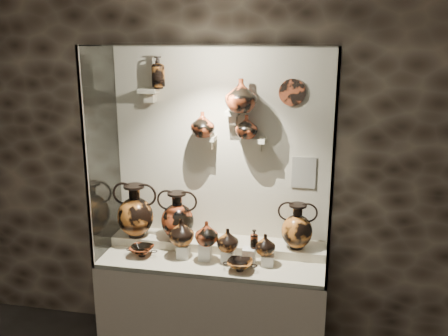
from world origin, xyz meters
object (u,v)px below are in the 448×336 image
(jug_e, at_px, (265,244))
(ovoid_vase_a, at_px, (203,124))
(ovoid_vase_b, at_px, (241,95))
(jug_b, at_px, (207,233))
(amphora_right, at_px, (297,226))
(kylix_left, at_px, (142,250))
(jug_c, at_px, (228,240))
(kylix_right, at_px, (240,264))
(amphora_left, at_px, (135,211))
(lekythos_tall, at_px, (158,70))
(lekythos_small, at_px, (254,238))
(ovoid_vase_c, at_px, (247,127))
(jug_a, at_px, (182,232))
(amphora_mid, at_px, (177,215))

(jug_e, bearing_deg, ovoid_vase_a, 140.98)
(ovoid_vase_b, bearing_deg, jug_b, -144.89)
(amphora_right, xyz_separation_m, kylix_left, (-1.15, -0.22, -0.20))
(jug_c, relative_size, kylix_right, 0.73)
(jug_e, bearing_deg, amphora_left, 157.34)
(jug_b, xyz_separation_m, lekythos_tall, (-0.43, 0.29, 1.15))
(amphora_right, bearing_deg, jug_c, -145.62)
(lekythos_small, distance_m, ovoid_vase_c, 0.82)
(jug_a, height_order, ovoid_vase_a, ovoid_vase_a)
(lekythos_small, xyz_separation_m, ovoid_vase_a, (-0.44, 0.23, 0.78))
(kylix_right, xyz_separation_m, ovoid_vase_a, (-0.36, 0.38, 0.94))
(jug_e, bearing_deg, kylix_left, 168.52)
(amphora_mid, height_order, jug_a, amphora_mid)
(amphora_left, height_order, ovoid_vase_b, ovoid_vase_b)
(amphora_right, distance_m, jug_b, 0.68)
(ovoid_vase_b, bearing_deg, amphora_mid, 170.62)
(kylix_left, relative_size, ovoid_vase_c, 1.34)
(ovoid_vase_b, relative_size, ovoid_vase_c, 1.39)
(jug_b, relative_size, jug_c, 1.06)
(ovoid_vase_a, distance_m, ovoid_vase_b, 0.37)
(amphora_right, bearing_deg, ovoid_vase_b, -171.37)
(amphora_mid, xyz_separation_m, kylix_right, (0.55, -0.31, -0.22))
(lekythos_small, height_order, ovoid_vase_c, ovoid_vase_c)
(jug_b, distance_m, jug_c, 0.16)
(kylix_right, bearing_deg, jug_a, 172.00)
(ovoid_vase_c, bearing_deg, jug_e, -29.78)
(jug_c, distance_m, kylix_right, 0.21)
(lekythos_small, bearing_deg, kylix_right, -113.70)
(jug_c, distance_m, ovoid_vase_c, 0.85)
(lekythos_small, xyz_separation_m, ovoid_vase_c, (-0.10, 0.24, 0.77))
(ovoid_vase_c, bearing_deg, kylix_left, -135.41)
(jug_c, bearing_deg, ovoid_vase_a, 111.35)
(jug_e, xyz_separation_m, kylix_right, (-0.16, -0.13, -0.11))
(kylix_left, xyz_separation_m, ovoid_vase_b, (0.71, 0.26, 1.16))
(lekythos_tall, bearing_deg, jug_a, -46.44)
(jug_e, relative_size, ovoid_vase_c, 0.90)
(jug_c, relative_size, ovoid_vase_c, 0.98)
(amphora_right, bearing_deg, lekythos_small, -136.63)
(jug_e, xyz_separation_m, ovoid_vase_c, (-0.19, 0.25, 0.82))
(lekythos_tall, bearing_deg, kylix_right, -27.58)
(amphora_right, height_order, lekythos_small, amphora_right)
(kylix_left, height_order, kylix_right, same)
(amphora_mid, distance_m, ovoid_vase_c, 0.89)
(amphora_mid, bearing_deg, jug_b, -40.69)
(jug_c, bearing_deg, kylix_left, 160.26)
(jug_c, height_order, ovoid_vase_b, ovoid_vase_b)
(jug_c, bearing_deg, ovoid_vase_c, 48.27)
(ovoid_vase_b, bearing_deg, jug_a, -166.92)
(jug_e, distance_m, kylix_right, 0.24)
(amphora_left, xyz_separation_m, jug_c, (0.78, -0.17, -0.11))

